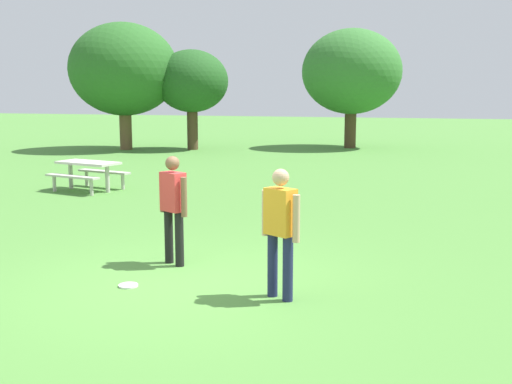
% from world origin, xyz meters
% --- Properties ---
extents(ground_plane, '(120.00, 120.00, 0.00)m').
position_xyz_m(ground_plane, '(0.00, 0.00, 0.00)').
color(ground_plane, '#4C8438').
extents(person_thrower, '(0.55, 0.37, 1.64)m').
position_xyz_m(person_thrower, '(-0.50, 0.84, 0.94)').
color(person_thrower, black).
rests_on(person_thrower, ground).
extents(person_catcher, '(0.55, 0.37, 1.64)m').
position_xyz_m(person_catcher, '(1.43, -0.16, 0.94)').
color(person_catcher, '#1E234C').
rests_on(person_catcher, ground).
extents(frisbee, '(0.26, 0.26, 0.03)m').
position_xyz_m(frisbee, '(-0.63, -0.32, 0.01)').
color(frisbee, white).
rests_on(frisbee, ground).
extents(picnic_table_near, '(1.95, 1.73, 0.77)m').
position_xyz_m(picnic_table_near, '(-5.77, 6.63, 0.56)').
color(picnic_table_near, beige).
rests_on(picnic_table_near, ground).
extents(tree_tall_left, '(4.91, 4.91, 5.73)m').
position_xyz_m(tree_tall_left, '(-10.99, 17.65, 3.62)').
color(tree_tall_left, brown).
rests_on(tree_tall_left, ground).
extents(tree_broad_center, '(3.32, 3.32, 4.53)m').
position_xyz_m(tree_broad_center, '(-8.06, 18.59, 3.09)').
color(tree_broad_center, '#4C3823').
rests_on(tree_broad_center, ground).
extents(tree_far_right, '(4.66, 4.66, 5.56)m').
position_xyz_m(tree_far_right, '(-1.31, 21.78, 3.56)').
color(tree_far_right, '#4C3823').
rests_on(tree_far_right, ground).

